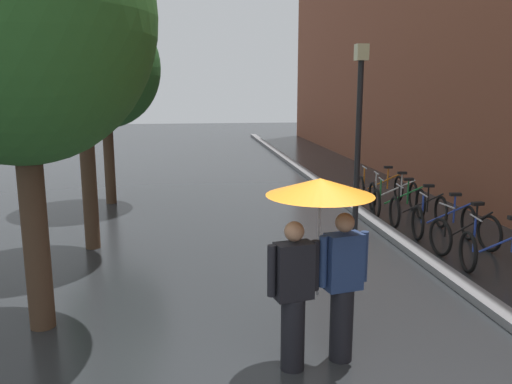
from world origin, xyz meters
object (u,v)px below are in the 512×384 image
(parked_bicycle_0, at_px, (499,250))
(parked_bicycle_4, at_px, (399,203))
(parked_bicycle_5, at_px, (393,195))
(street_lamp_post, at_px, (359,124))
(couple_under_umbrella, at_px, (319,242))
(parked_bicycle_6, at_px, (380,188))
(parked_bicycle_2, at_px, (443,222))
(parked_bicycle_1, at_px, (465,234))
(street_tree_2, at_px, (104,68))
(parked_bicycle_3, at_px, (418,211))
(street_tree_1, at_px, (79,18))
(street_tree_0, at_px, (16,17))

(parked_bicycle_0, height_order, parked_bicycle_4, same)
(parked_bicycle_5, xyz_separation_m, street_lamp_post, (-1.55, -1.78, 1.90))
(parked_bicycle_4, distance_m, couple_under_umbrella, 7.09)
(parked_bicycle_5, relative_size, street_lamp_post, 0.30)
(parked_bicycle_6, bearing_deg, parked_bicycle_2, -90.45)
(parked_bicycle_1, bearing_deg, parked_bicycle_6, 89.40)
(parked_bicycle_1, height_order, couple_under_umbrella, couple_under_umbrella)
(street_tree_2, xyz_separation_m, parked_bicycle_3, (6.95, -3.41, -3.10))
(parked_bicycle_0, bearing_deg, street_lamp_post, 119.46)
(street_tree_2, distance_m, parked_bicycle_1, 9.30)
(parked_bicycle_5, relative_size, couple_under_umbrella, 0.56)
(parked_bicycle_2, relative_size, parked_bicycle_6, 1.01)
(parked_bicycle_0, relative_size, parked_bicycle_4, 1.00)
(street_tree_1, height_order, parked_bicycle_0, street_tree_1)
(parked_bicycle_4, bearing_deg, parked_bicycle_1, -86.26)
(parked_bicycle_0, xyz_separation_m, parked_bicycle_3, (-0.12, 2.83, 0.00))
(street_tree_0, distance_m, parked_bicycle_6, 10.15)
(street_tree_2, height_order, parked_bicycle_0, street_tree_2)
(street_tree_0, xyz_separation_m, street_lamp_post, (5.38, 3.84, -1.52))
(parked_bicycle_5, bearing_deg, couple_under_umbrella, -117.87)
(parked_bicycle_6, distance_m, couple_under_umbrella, 8.78)
(parked_bicycle_5, distance_m, street_lamp_post, 3.03)
(parked_bicycle_0, distance_m, parked_bicycle_3, 2.83)
(parked_bicycle_2, xyz_separation_m, parked_bicycle_6, (0.03, 3.58, 0.00))
(parked_bicycle_5, height_order, couple_under_umbrella, couple_under_umbrella)
(parked_bicycle_4, height_order, street_lamp_post, street_lamp_post)
(street_tree_2, height_order, parked_bicycle_1, street_tree_2)
(couple_under_umbrella, relative_size, street_lamp_post, 0.54)
(parked_bicycle_1, bearing_deg, couple_under_umbrella, -136.69)
(parked_bicycle_0, xyz_separation_m, parked_bicycle_6, (0.01, 5.47, 0.00))
(street_lamp_post, bearing_deg, parked_bicycle_2, -29.21)
(street_tree_0, xyz_separation_m, parked_bicycle_2, (6.92, 2.98, -3.42))
(street_tree_1, xyz_separation_m, parked_bicycle_3, (6.76, 0.56, -3.82))
(parked_bicycle_6, bearing_deg, parked_bicycle_5, -90.85)
(street_tree_1, bearing_deg, parked_bicycle_1, -10.42)
(parked_bicycle_6, xyz_separation_m, street_lamp_post, (-1.56, -2.72, 1.90))
(parked_bicycle_1, xyz_separation_m, street_lamp_post, (-1.52, 1.74, 1.90))
(parked_bicycle_4, distance_m, street_lamp_post, 2.51)
(couple_under_umbrella, bearing_deg, parked_bicycle_5, 62.13)
(parked_bicycle_1, relative_size, street_lamp_post, 0.30)
(parked_bicycle_5, xyz_separation_m, couple_under_umbrella, (-3.68, -6.96, 1.02))
(street_tree_2, relative_size, parked_bicycle_5, 4.31)
(parked_bicycle_2, bearing_deg, parked_bicycle_1, -91.20)
(street_tree_2, bearing_deg, street_tree_0, -88.94)
(street_tree_2, xyz_separation_m, parked_bicycle_6, (7.08, -0.78, -3.10))
(street_tree_0, relative_size, street_lamp_post, 1.44)
(parked_bicycle_1, xyz_separation_m, couple_under_umbrella, (-3.65, -3.44, 1.02))
(street_tree_2, relative_size, parked_bicycle_4, 4.30)
(street_tree_0, height_order, couple_under_umbrella, street_tree_0)
(parked_bicycle_5, bearing_deg, parked_bicycle_3, -93.96)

